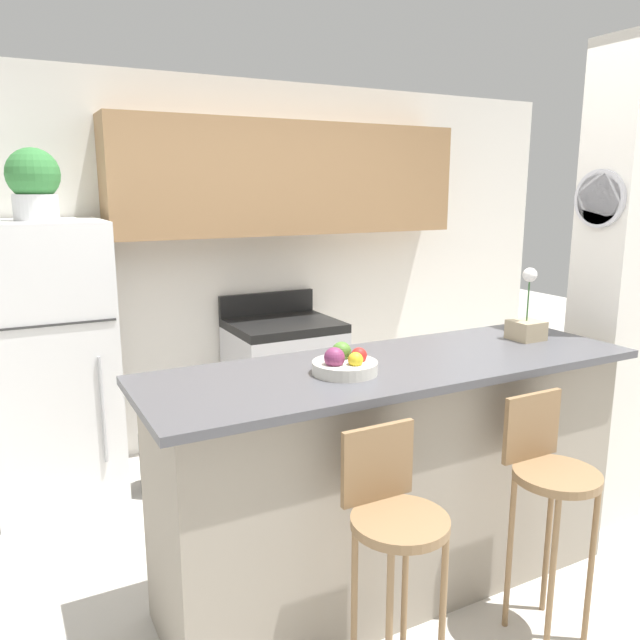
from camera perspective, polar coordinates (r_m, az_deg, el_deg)
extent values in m
plane|color=beige|center=(3.20, 6.46, -22.72)|extent=(14.00, 14.00, 0.00)
cube|color=white|center=(4.52, -8.06, 4.97)|extent=(5.60, 0.06, 2.55)
cube|color=#9E754C|center=(4.46, -2.66, 12.78)|extent=(2.53, 0.32, 0.76)
cube|color=silver|center=(4.42, -4.50, 9.90)|extent=(0.69, 0.28, 0.12)
cube|color=white|center=(3.68, 25.39, 2.33)|extent=(0.36, 0.32, 2.55)
cylinder|color=silver|center=(3.49, 24.19, 10.09)|extent=(0.02, 0.29, 0.29)
cylinder|color=white|center=(3.48, 24.13, 10.09)|extent=(0.01, 0.26, 0.26)
cube|color=gray|center=(2.94, 6.71, -14.34)|extent=(2.11, 0.60, 1.04)
cube|color=#4C4C51|center=(2.74, 6.98, -4.21)|extent=(2.23, 0.72, 0.04)
cube|color=white|center=(4.02, -23.10, -7.26)|extent=(0.69, 0.70, 1.12)
cube|color=white|center=(3.85, -24.10, 4.39)|extent=(0.69, 0.70, 0.53)
cube|color=#333333|center=(3.54, -23.33, -0.44)|extent=(0.65, 0.01, 0.01)
cylinder|color=#B2B2B7|center=(3.69, -19.25, -7.77)|extent=(0.02, 0.02, 0.61)
cube|color=silver|center=(4.46, -3.27, -6.21)|extent=(0.73, 0.62, 0.85)
cube|color=black|center=(4.34, -3.34, -0.50)|extent=(0.73, 0.62, 0.06)
cube|color=black|center=(4.58, -4.86, 1.54)|extent=(0.73, 0.04, 0.16)
cube|color=black|center=(4.18, -1.48, -6.86)|extent=(0.44, 0.01, 0.27)
cylinder|color=olive|center=(2.24, 7.33, -17.88)|extent=(0.34, 0.34, 0.03)
cube|color=olive|center=(2.27, 5.30, -12.89)|extent=(0.29, 0.02, 0.28)
cylinder|color=olive|center=(2.42, 11.11, -25.70)|extent=(0.02, 0.02, 0.69)
cylinder|color=olive|center=(2.46, 3.15, -24.77)|extent=(0.02, 0.02, 0.69)
cylinder|color=olive|center=(2.56, 7.75, -23.22)|extent=(0.02, 0.02, 0.69)
cylinder|color=olive|center=(2.70, 20.83, -13.17)|extent=(0.34, 0.34, 0.03)
cube|color=olive|center=(2.73, 18.80, -9.16)|extent=(0.29, 0.02, 0.28)
cylinder|color=olive|center=(2.73, 20.43, -21.46)|extent=(0.02, 0.02, 0.69)
cylinder|color=olive|center=(2.88, 23.55, -19.85)|extent=(0.02, 0.02, 0.69)
cylinder|color=olive|center=(2.86, 16.96, -19.62)|extent=(0.02, 0.02, 0.69)
cylinder|color=olive|center=(3.00, 20.12, -18.22)|extent=(0.02, 0.02, 0.69)
cylinder|color=silver|center=(3.82, -24.53, 9.35)|extent=(0.24, 0.24, 0.14)
sphere|color=#387F3D|center=(3.82, -24.77, 12.01)|extent=(0.29, 0.29, 0.29)
cube|color=tan|center=(3.28, 18.32, -0.88)|extent=(0.15, 0.15, 0.10)
cylinder|color=#386633|center=(3.25, 18.49, 1.74)|extent=(0.01, 0.01, 0.21)
sphere|color=white|center=(3.23, 18.64, 3.93)|extent=(0.07, 0.07, 0.07)
cylinder|color=silver|center=(2.55, 2.28, -4.36)|extent=(0.27, 0.27, 0.05)
sphere|color=red|center=(2.56, 3.58, -3.25)|extent=(0.07, 0.07, 0.07)
sphere|color=#4C7F2D|center=(2.59, 1.98, -2.90)|extent=(0.08, 0.08, 0.08)
sphere|color=#7A2D56|center=(2.50, 1.33, -3.47)|extent=(0.09, 0.09, 0.09)
sphere|color=gold|center=(2.50, 3.26, -3.65)|extent=(0.06, 0.06, 0.06)
cylinder|color=black|center=(4.00, -14.11, -12.40)|extent=(0.28, 0.28, 0.38)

